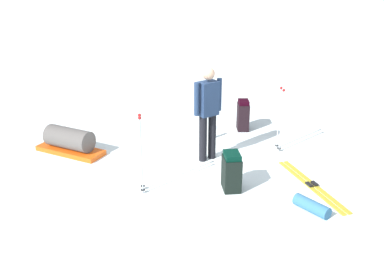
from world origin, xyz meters
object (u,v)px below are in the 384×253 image
object	(u,v)px
skier_standing	(208,109)
ski_poles_planted_far	(280,116)
ski_pair_near	(312,185)
thermos_bottle	(215,132)
gear_sled	(70,141)
ski_poles_planted_near	(141,150)
backpack_bright	(243,115)
sleeping_mat_rolled	(312,206)
backpack_large_dark	(232,172)

from	to	relation	value
skier_standing	ski_poles_planted_far	distance (m)	1.44
ski_pair_near	thermos_bottle	world-z (taller)	thermos_bottle
ski_pair_near	thermos_bottle	bearing A→B (deg)	-134.39
gear_sled	thermos_bottle	size ratio (longest dim) A/B	5.35
ski_poles_planted_near	thermos_bottle	bearing A→B (deg)	160.65
backpack_bright	ski_poles_planted_far	world-z (taller)	ski_poles_planted_far
ski_poles_planted_far	gear_sled	bearing A→B (deg)	-78.35
ski_pair_near	gear_sled	xyz separation A→B (m)	(-0.55, -4.35, 0.21)
ski_poles_planted_near	gear_sled	world-z (taller)	ski_poles_planted_near
ski_poles_planted_near	sleeping_mat_rolled	bearing A→B (deg)	86.62
ski_poles_planted_near	backpack_bright	bearing A→B (deg)	154.90
skier_standing	sleeping_mat_rolled	size ratio (longest dim) A/B	3.09
thermos_bottle	ski_pair_near	bearing A→B (deg)	45.61
ski_poles_planted_near	ski_poles_planted_far	bearing A→B (deg)	133.18
skier_standing	ski_poles_planted_far	xyz separation A→B (m)	(-0.63, 1.27, -0.27)
backpack_large_dark	sleeping_mat_rolled	distance (m)	1.30
backpack_large_dark	thermos_bottle	bearing A→B (deg)	-165.94
backpack_large_dark	ski_poles_planted_far	world-z (taller)	ski_poles_planted_far
ski_pair_near	gear_sled	size ratio (longest dim) A/B	1.19
skier_standing	ski_pair_near	distance (m)	2.14
gear_sled	backpack_bright	bearing A→B (deg)	119.24
ski_pair_near	backpack_large_dark	distance (m)	1.34
sleeping_mat_rolled	thermos_bottle	size ratio (longest dim) A/B	2.12
backpack_large_dark	ski_poles_planted_near	bearing A→B (deg)	-76.81
backpack_bright	ski_poles_planted_near	size ratio (longest dim) A/B	0.52
ski_pair_near	sleeping_mat_rolled	world-z (taller)	sleeping_mat_rolled
backpack_large_dark	thermos_bottle	distance (m)	2.12
gear_sled	ski_poles_planted_far	bearing A→B (deg)	101.65
backpack_bright	ski_poles_planted_near	bearing A→B (deg)	-25.10
ski_pair_near	backpack_bright	world-z (taller)	backpack_bright
backpack_large_dark	ski_poles_planted_near	xyz separation A→B (m)	(0.32, -1.35, 0.40)
sleeping_mat_rolled	ski_pair_near	bearing A→B (deg)	174.69
backpack_bright	thermos_bottle	size ratio (longest dim) A/B	2.51
skier_standing	ski_poles_planted_far	size ratio (longest dim) A/B	1.39
backpack_large_dark	skier_standing	bearing A→B (deg)	-152.95
ski_poles_planted_near	sleeping_mat_rolled	world-z (taller)	ski_poles_planted_near
gear_sled	skier_standing	bearing A→B (deg)	93.63
backpack_bright	thermos_bottle	xyz separation A→B (m)	(0.54, -0.53, -0.19)
ski_poles_planted_far	gear_sled	world-z (taller)	ski_poles_planted_far
ski_poles_planted_far	sleeping_mat_rolled	xyz separation A→B (m)	(2.12, 0.45, -0.59)
ski_poles_planted_near	ski_poles_planted_far	distance (m)	2.87
backpack_large_dark	ski_pair_near	bearing A→B (deg)	103.85
ski_poles_planted_far	thermos_bottle	bearing A→B (deg)	-107.79
backpack_large_dark	ski_poles_planted_far	distance (m)	1.85
ski_poles_planted_near	gear_sled	size ratio (longest dim) A/B	0.91
backpack_large_dark	backpack_bright	xyz separation A→B (m)	(-2.60, 0.02, 0.02)
ski_pair_near	backpack_bright	xyz separation A→B (m)	(-2.28, -1.25, 0.31)
ski_poles_planted_far	backpack_large_dark	bearing A→B (deg)	-24.37
skier_standing	ski_pair_near	bearing A→B (deg)	68.35
skier_standing	ski_poles_planted_near	distance (m)	1.59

